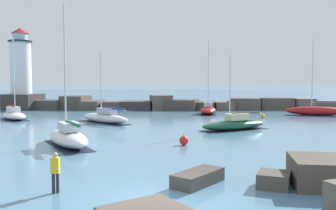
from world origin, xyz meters
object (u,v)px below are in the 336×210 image
object	(u,v)px
sailboat_moored_1	(68,137)
mooring_buoy_far_side	(263,116)
mooring_buoy_orange_near	(184,141)
lighthouse	(21,74)
sailboat_moored_3	(316,111)
person_on_rocks	(55,170)
sailboat_moored_4	(14,115)
sailboat_moored_2	(234,124)
sailboat_moored_0	(105,117)
sailboat_moored_6	(208,110)

from	to	relation	value
sailboat_moored_1	mooring_buoy_far_side	xyz separation A→B (m)	(18.96, 20.47, -0.40)
sailboat_moored_1	mooring_buoy_orange_near	distance (m)	8.55
lighthouse	mooring_buoy_far_side	xyz separation A→B (m)	(36.61, -13.65, -5.45)
lighthouse	sailboat_moored_3	world-z (taller)	lighthouse
lighthouse	mooring_buoy_far_side	world-z (taller)	lighthouse
mooring_buoy_far_side	person_on_rocks	world-z (taller)	person_on_rocks
lighthouse	sailboat_moored_4	size ratio (longest dim) A/B	1.34
sailboat_moored_2	person_on_rocks	world-z (taller)	sailboat_moored_2
person_on_rocks	sailboat_moored_0	bearing A→B (deg)	96.30
mooring_buoy_orange_near	mooring_buoy_far_side	distance (m)	22.46
mooring_buoy_orange_near	person_on_rocks	xyz separation A→B (m)	(-5.78, -11.89, 0.66)
sailboat_moored_1	sailboat_moored_2	xyz separation A→B (m)	(13.61, 9.19, -0.12)
person_on_rocks	mooring_buoy_far_side	bearing A→B (deg)	62.97
person_on_rocks	lighthouse	bearing A→B (deg)	114.17
sailboat_moored_0	person_on_rocks	world-z (taller)	sailboat_moored_0
sailboat_moored_1	sailboat_moored_6	world-z (taller)	sailboat_moored_1
sailboat_moored_1	sailboat_moored_3	size ratio (longest dim) A/B	1.02
sailboat_moored_3	sailboat_moored_6	bearing A→B (deg)	173.31
sailboat_moored_1	sailboat_moored_4	world-z (taller)	sailboat_moored_1
lighthouse	sailboat_moored_1	xyz separation A→B (m)	(17.65, -34.12, -5.05)
lighthouse	sailboat_moored_1	size ratio (longest dim) A/B	1.27
sailboat_moored_1	sailboat_moored_6	xyz separation A→B (m)	(12.44, 25.59, -0.04)
person_on_rocks	sailboat_moored_4	bearing A→B (deg)	116.56
sailboat_moored_3	mooring_buoy_orange_near	size ratio (longest dim) A/B	11.57
mooring_buoy_far_side	person_on_rocks	size ratio (longest dim) A/B	0.43
sailboat_moored_6	mooring_buoy_far_side	xyz separation A→B (m)	(6.52, -5.12, -0.36)
lighthouse	sailboat_moored_4	world-z (taller)	lighthouse
sailboat_moored_6	person_on_rocks	bearing A→B (deg)	-104.72
sailboat_moored_2	sailboat_moored_4	xyz separation A→B (m)	(-25.38, 8.52, 0.03)
lighthouse	person_on_rocks	distance (m)	50.03
sailboat_moored_3	sailboat_moored_6	world-z (taller)	sailboat_moored_3
person_on_rocks	sailboat_moored_2	bearing A→B (deg)	62.07
lighthouse	sailboat_moored_0	world-z (taller)	lighthouse
sailboat_moored_6	sailboat_moored_4	bearing A→B (deg)	-161.95
sailboat_moored_6	mooring_buoy_orange_near	bearing A→B (deg)	-98.90
sailboat_moored_1	sailboat_moored_2	distance (m)	16.42
sailboat_moored_2	sailboat_moored_4	size ratio (longest dim) A/B	0.75
sailboat_moored_1	person_on_rocks	size ratio (longest dim) A/B	5.86
sailboat_moored_3	sailboat_moored_0	bearing A→B (deg)	-161.42
lighthouse	sailboat_moored_3	size ratio (longest dim) A/B	1.30
sailboat_moored_2	sailboat_moored_1	bearing A→B (deg)	-145.99
lighthouse	sailboat_moored_1	world-z (taller)	lighthouse
sailboat_moored_4	person_on_rocks	size ratio (longest dim) A/B	5.56
person_on_rocks	mooring_buoy_orange_near	bearing A→B (deg)	64.08
mooring_buoy_orange_near	sailboat_moored_1	bearing A→B (deg)	-176.15
sailboat_moored_2	mooring_buoy_far_side	bearing A→B (deg)	64.63
lighthouse	person_on_rocks	size ratio (longest dim) A/B	7.45
sailboat_moored_4	person_on_rocks	xyz separation A→B (m)	(14.51, -29.02, 0.42)
sailboat_moored_0	sailboat_moored_3	bearing A→B (deg)	18.58
mooring_buoy_far_side	sailboat_moored_1	bearing A→B (deg)	-132.82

